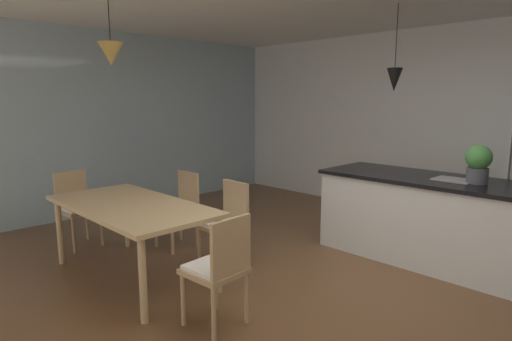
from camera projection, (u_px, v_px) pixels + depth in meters
ground_plane at (319, 302)px, 3.62m from camera, size 10.00×8.40×0.04m
wall_back_kitchen at (469, 126)px, 5.66m from camera, size 10.00×0.12×2.70m
window_wall_left_glazing at (100, 124)px, 6.24m from camera, size 0.06×8.40×2.70m
dining_table at (131, 210)px, 4.00m from camera, size 1.83×0.91×0.73m
chair_window_end at (77, 206)px, 4.93m from camera, size 0.43×0.43×0.87m
chair_far_left at (180, 207)px, 4.89m from camera, size 0.40×0.40×0.87m
chair_kitchen_end at (219, 267)px, 3.13m from camera, size 0.42×0.42×0.87m
chair_far_right at (226, 221)px, 4.31m from camera, size 0.41×0.41×0.87m
kitchen_island at (423, 217)px, 4.51m from camera, size 2.13×0.89×0.91m
pendant_over_table at (111, 54)px, 3.72m from camera, size 0.22×0.22×0.70m
pendant_over_island_main at (394, 79)px, 4.56m from camera, size 0.17×0.17×0.91m
potted_plant_on_island at (478, 163)px, 4.05m from camera, size 0.24×0.24×0.37m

